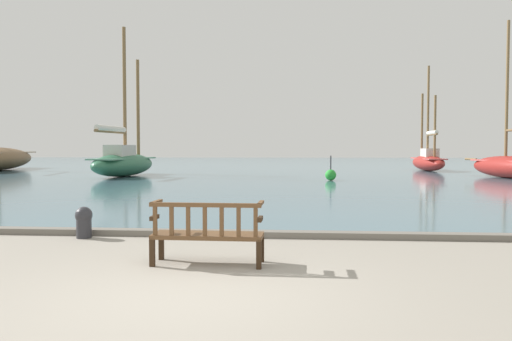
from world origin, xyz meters
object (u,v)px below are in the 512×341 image
Objects in this scene: sailboat_mid_starboard at (124,161)px; mooring_bollard at (84,221)px; sailboat_outer_port at (428,160)px; park_bench at (207,232)px; channel_buoy at (331,175)px; sailboat_nearest_starboard at (507,165)px.

mooring_bollard is (5.98, -19.11, -0.63)m from sailboat_mid_starboard.
sailboat_mid_starboard is at bearing -155.14° from sailboat_outer_port.
park_bench is 1.28× the size of channel_buoy.
sailboat_nearest_starboard is at bearing -77.41° from sailboat_outer_port.
sailboat_outer_port is 14.30m from channel_buoy.
channel_buoy is at bearing 80.58° from park_bench.
park_bench is at bearing -35.86° from mooring_bollard.
sailboat_nearest_starboard reaches higher than park_bench.
sailboat_nearest_starboard reaches higher than mooring_bollard.
park_bench is at bearing -67.59° from sailboat_mid_starboard.
channel_buoy is (3.02, 18.19, -0.10)m from park_bench.
park_bench is 22.79m from sailboat_mid_starboard.
mooring_bollard is (-15.56, -19.35, -0.45)m from sailboat_nearest_starboard.
sailboat_outer_port reaches higher than channel_buoy.
park_bench is 0.21× the size of sailboat_outer_port.
sailboat_outer_port is at bearing 64.25° from mooring_bollard.
sailboat_mid_starboard is at bearing 107.37° from mooring_bollard.
mooring_bollard is at bearing -115.75° from sailboat_outer_port.
park_bench is at bearing -109.85° from sailboat_outer_port.
sailboat_mid_starboard is 21.54m from sailboat_nearest_starboard.
sailboat_nearest_starboard is at bearing 0.63° from sailboat_mid_starboard.
channel_buoy is (-7.86, -11.94, -0.47)m from sailboat_outer_port.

